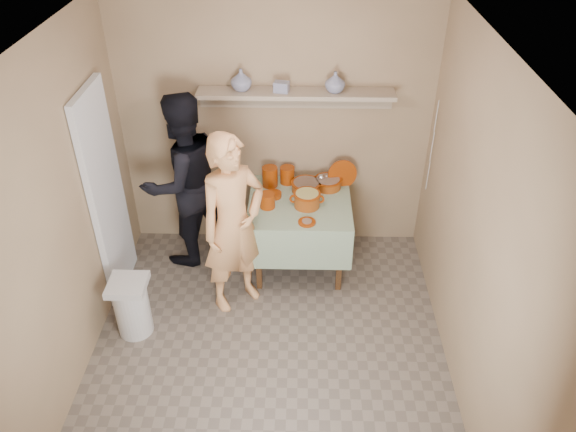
{
  "coord_description": "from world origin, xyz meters",
  "views": [
    {
      "loc": [
        0.24,
        -3.19,
        3.68
      ],
      "look_at": [
        0.15,
        0.75,
        0.95
      ],
      "focal_mm": 35.0,
      "sensor_mm": 36.0,
      "label": 1
    }
  ],
  "objects_px": {
    "cazuela_rice": "(307,198)",
    "person_helper": "(184,181)",
    "trash_bin": "(132,306)",
    "person_cook": "(233,225)",
    "serving_table": "(300,211)"
  },
  "relations": [
    {
      "from": "person_helper",
      "to": "cazuela_rice",
      "type": "distance_m",
      "value": 1.2
    },
    {
      "from": "cazuela_rice",
      "to": "person_helper",
      "type": "bearing_deg",
      "value": 170.2
    },
    {
      "from": "serving_table",
      "to": "person_cook",
      "type": "bearing_deg",
      "value": -136.44
    },
    {
      "from": "serving_table",
      "to": "cazuela_rice",
      "type": "xyz_separation_m",
      "value": [
        0.07,
        -0.09,
        0.2
      ]
    },
    {
      "from": "person_cook",
      "to": "serving_table",
      "type": "xyz_separation_m",
      "value": [
        0.57,
        0.54,
        -0.22
      ]
    },
    {
      "from": "person_helper",
      "to": "person_cook",
      "type": "bearing_deg",
      "value": 88.62
    },
    {
      "from": "person_cook",
      "to": "person_helper",
      "type": "xyz_separation_m",
      "value": [
        -0.55,
        0.66,
        0.03
      ]
    },
    {
      "from": "cazuela_rice",
      "to": "trash_bin",
      "type": "relative_size",
      "value": 0.59
    },
    {
      "from": "person_helper",
      "to": "serving_table",
      "type": "xyz_separation_m",
      "value": [
        1.12,
        -0.12,
        -0.25
      ]
    },
    {
      "from": "trash_bin",
      "to": "cazuela_rice",
      "type": "bearing_deg",
      "value": 30.47
    },
    {
      "from": "person_cook",
      "to": "trash_bin",
      "type": "distance_m",
      "value": 1.12
    },
    {
      "from": "serving_table",
      "to": "cazuela_rice",
      "type": "height_order",
      "value": "cazuela_rice"
    },
    {
      "from": "serving_table",
      "to": "person_helper",
      "type": "bearing_deg",
      "value": 174.0
    },
    {
      "from": "person_helper",
      "to": "trash_bin",
      "type": "height_order",
      "value": "person_helper"
    },
    {
      "from": "trash_bin",
      "to": "person_cook",
      "type": "bearing_deg",
      "value": 26.31
    }
  ]
}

